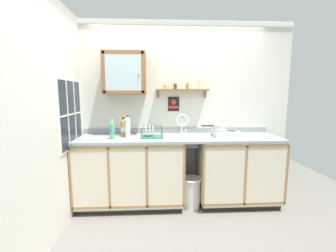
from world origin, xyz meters
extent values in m
plane|color=slate|center=(0.00, 0.00, 0.00)|extent=(5.77, 5.77, 0.00)
cube|color=silver|center=(0.00, 0.71, 1.29)|extent=(3.37, 0.05, 2.58)
cube|color=white|center=(0.00, 0.68, 2.53)|extent=(3.37, 0.02, 0.05)
cube|color=silver|center=(-1.41, -0.26, 1.29)|extent=(0.05, 3.48, 2.58)
cube|color=black|center=(-0.66, 0.40, 0.04)|extent=(1.38, 0.58, 0.08)
cube|color=beige|center=(-0.66, 0.37, 0.51)|extent=(1.40, 0.64, 0.85)
cube|color=#997047|center=(-0.66, 0.04, 0.89)|extent=(1.40, 0.01, 0.03)
cube|color=#997047|center=(-0.66, 0.04, 0.13)|extent=(1.40, 0.01, 0.03)
cube|color=#997047|center=(-1.37, 0.04, 0.51)|extent=(0.02, 0.01, 0.78)
cube|color=#997047|center=(-0.90, 0.04, 0.51)|extent=(0.02, 0.01, 0.78)
cube|color=#997047|center=(-0.43, 0.04, 0.51)|extent=(0.02, 0.01, 0.78)
cube|color=#997047|center=(0.04, 0.04, 0.51)|extent=(0.02, 0.01, 0.78)
cube|color=black|center=(0.83, 0.40, 0.04)|extent=(1.06, 0.58, 0.08)
cube|color=beige|center=(0.83, 0.37, 0.51)|extent=(1.08, 0.64, 0.85)
cube|color=#997047|center=(0.83, 0.04, 0.89)|extent=(1.08, 0.01, 0.03)
cube|color=#997047|center=(0.83, 0.04, 0.13)|extent=(1.08, 0.01, 0.03)
cube|color=#997047|center=(0.28, 0.04, 0.51)|extent=(0.02, 0.01, 0.78)
cube|color=#997047|center=(0.83, 0.04, 0.51)|extent=(0.02, 0.01, 0.78)
cube|color=#997047|center=(1.37, 0.04, 0.51)|extent=(0.02, 0.01, 0.78)
cube|color=gray|center=(0.00, 0.37, 0.95)|extent=(2.73, 0.67, 0.03)
cube|color=gray|center=(0.00, 0.67, 1.00)|extent=(2.73, 0.02, 0.08)
cube|color=silver|center=(0.04, 0.39, 0.97)|extent=(0.48, 0.38, 0.01)
cube|color=slate|center=(0.04, 0.39, 0.84)|extent=(0.41, 0.31, 0.01)
cube|color=slate|center=(0.04, 0.54, 0.90)|extent=(0.41, 0.01, 0.13)
cube|color=slate|center=(0.04, 0.23, 0.90)|extent=(0.41, 0.01, 0.13)
cylinder|color=#4C4C51|center=(0.04, 0.39, 0.84)|extent=(0.04, 0.04, 0.01)
cylinder|color=silver|center=(0.06, 0.60, 0.97)|extent=(0.05, 0.05, 0.02)
cylinder|color=silver|center=(0.06, 0.60, 1.08)|extent=(0.02, 0.02, 0.19)
torus|color=silver|center=(0.06, 0.52, 1.17)|extent=(0.18, 0.02, 0.18)
cylinder|color=silver|center=(0.12, 0.60, 1.01)|extent=(0.02, 0.02, 0.06)
cube|color=silver|center=(0.66, 0.40, 1.00)|extent=(0.36, 0.28, 0.07)
cylinder|color=#2D2D2D|center=(0.57, 0.42, 1.03)|extent=(0.15, 0.15, 0.01)
cylinder|color=#2D2D2D|center=(0.75, 0.42, 1.03)|extent=(0.15, 0.15, 0.01)
cylinder|color=black|center=(0.57, 0.27, 1.00)|extent=(0.03, 0.02, 0.03)
cylinder|color=black|center=(0.75, 0.27, 1.00)|extent=(0.03, 0.02, 0.03)
cylinder|color=silver|center=(0.57, 0.42, 1.08)|extent=(0.17, 0.17, 0.08)
torus|color=silver|center=(0.57, 0.42, 1.12)|extent=(0.17, 0.17, 0.01)
cylinder|color=black|center=(0.40, 0.43, 1.10)|extent=(0.17, 0.03, 0.02)
cylinder|color=gold|center=(-0.76, 0.44, 1.07)|extent=(0.07, 0.07, 0.21)
cone|color=gold|center=(-0.76, 0.44, 1.19)|extent=(0.07, 0.07, 0.03)
cylinder|color=#262626|center=(-0.76, 0.44, 1.22)|extent=(0.03, 0.03, 0.02)
cylinder|color=white|center=(-0.76, 0.44, 1.06)|extent=(0.08, 0.08, 0.06)
cylinder|color=#4CB266|center=(-0.88, 0.26, 1.06)|extent=(0.06, 0.06, 0.20)
cone|color=#4CB266|center=(-0.88, 0.26, 1.18)|extent=(0.06, 0.06, 0.03)
cylinder|color=white|center=(-0.88, 0.26, 1.21)|extent=(0.03, 0.03, 0.02)
cylinder|color=#3F8CCC|center=(-0.88, 0.26, 1.07)|extent=(0.07, 0.07, 0.06)
cylinder|color=silver|center=(-0.70, 0.36, 1.09)|extent=(0.07, 0.07, 0.25)
cone|color=silver|center=(-0.70, 0.36, 1.23)|extent=(0.07, 0.07, 0.03)
cylinder|color=red|center=(-0.70, 0.36, 1.25)|extent=(0.03, 0.03, 0.02)
cylinder|color=white|center=(-0.70, 0.36, 1.10)|extent=(0.07, 0.07, 0.07)
cube|color=#26664C|center=(-0.37, 0.37, 0.97)|extent=(0.30, 0.25, 0.01)
cylinder|color=#4C4F54|center=(-0.51, 0.25, 1.04)|extent=(0.01, 0.01, 0.13)
cylinder|color=#4C4F54|center=(-0.24, 0.25, 1.04)|extent=(0.01, 0.01, 0.13)
cylinder|color=#4C4F54|center=(-0.51, 0.48, 1.04)|extent=(0.01, 0.01, 0.13)
cylinder|color=#4C4F54|center=(-0.24, 0.48, 1.04)|extent=(0.01, 0.01, 0.13)
cylinder|color=#4C4F54|center=(-0.37, 0.25, 1.10)|extent=(0.27, 0.01, 0.01)
cylinder|color=#4C4F54|center=(-0.37, 0.48, 1.10)|extent=(0.27, 0.01, 0.01)
cylinder|color=white|center=(-0.45, 0.37, 1.05)|extent=(0.01, 0.14, 0.14)
cylinder|color=white|center=(-0.40, 0.37, 1.05)|extent=(0.01, 0.16, 0.16)
cylinder|color=white|center=(-0.36, 0.37, 1.05)|extent=(0.01, 0.14, 0.14)
cube|color=brown|center=(-0.74, 0.56, 1.83)|extent=(0.58, 0.25, 0.58)
cube|color=silver|center=(-0.74, 0.43, 1.83)|extent=(0.48, 0.01, 0.48)
cube|color=brown|center=(-1.01, 0.43, 1.83)|extent=(0.05, 0.01, 0.55)
cube|color=brown|center=(-0.48, 0.43, 1.83)|extent=(0.05, 0.01, 0.55)
cube|color=brown|center=(-0.74, 0.43, 2.09)|extent=(0.55, 0.01, 0.05)
cube|color=brown|center=(-0.74, 0.43, 1.57)|extent=(0.55, 0.01, 0.05)
sphere|color=olive|center=(-0.54, 0.42, 1.80)|extent=(0.02, 0.02, 0.02)
cube|color=brown|center=(0.07, 0.61, 1.60)|extent=(0.76, 0.14, 0.02)
cube|color=brown|center=(-0.28, 0.67, 1.54)|extent=(0.02, 0.03, 0.10)
cube|color=brown|center=(0.41, 0.67, 1.54)|extent=(0.02, 0.03, 0.10)
cylinder|color=gold|center=(-0.18, 0.60, 1.64)|extent=(0.05, 0.05, 0.06)
cylinder|color=white|center=(-0.18, 0.60, 1.68)|extent=(0.05, 0.05, 0.02)
cylinder|color=#4C3326|center=(-0.03, 0.63, 1.64)|extent=(0.05, 0.05, 0.06)
cylinder|color=red|center=(-0.03, 0.63, 1.68)|extent=(0.05, 0.05, 0.02)
cylinder|color=#598C3F|center=(0.14, 0.63, 1.65)|extent=(0.04, 0.04, 0.07)
cylinder|color=yellow|center=(0.14, 0.63, 1.69)|extent=(0.04, 0.04, 0.02)
cylinder|color=silver|center=(0.31, 0.60, 1.66)|extent=(0.05, 0.05, 0.09)
cylinder|color=yellow|center=(0.31, 0.60, 1.72)|extent=(0.05, 0.05, 0.02)
cube|color=black|center=(-0.05, 0.68, 1.40)|extent=(0.17, 0.01, 0.21)
cube|color=red|center=(-0.05, 0.68, 1.35)|extent=(0.14, 0.00, 0.04)
cylinder|color=red|center=(-0.05, 0.68, 1.42)|extent=(0.07, 0.00, 0.07)
cube|color=#262D38|center=(-1.37, 0.21, 1.29)|extent=(0.01, 0.67, 0.82)
cube|color=white|center=(-1.38, 0.21, 1.29)|extent=(0.02, 0.71, 0.86)
cube|color=white|center=(-1.37, 0.09, 1.29)|extent=(0.01, 0.02, 0.82)
cube|color=white|center=(-1.37, 0.33, 1.29)|extent=(0.01, 0.02, 0.82)
cube|color=white|center=(-1.37, 0.21, 1.29)|extent=(0.01, 0.67, 0.02)
cylinder|color=silver|center=(0.16, 0.25, 0.20)|extent=(0.25, 0.25, 0.40)
torus|color=white|center=(0.16, 0.25, 0.40)|extent=(0.28, 0.28, 0.03)
camera|label=1|loc=(-0.31, -2.65, 1.54)|focal=24.05mm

